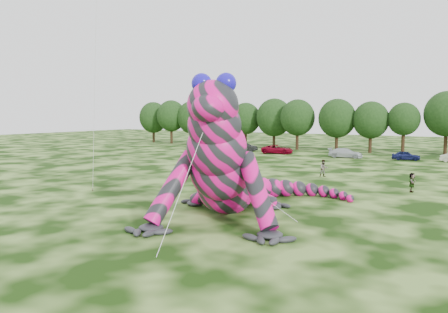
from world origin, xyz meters
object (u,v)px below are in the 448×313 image
at_px(car_2, 278,149).
at_px(tree_3, 216,123).
at_px(inflatable_gecko, 229,146).
at_px(tree_4, 246,125).
at_px(tree_6, 297,125).
at_px(spectator_0, 255,164).
at_px(tree_8, 371,127).
at_px(spectator_1, 324,168).
at_px(car_1, 245,147).
at_px(flying_kite, 96,8).
at_px(tree_1, 171,122).
at_px(tree_7, 337,125).
at_px(tree_2, 192,122).
at_px(car_0, 215,147).
at_px(tree_0, 153,122).
at_px(spectator_5, 412,182).
at_px(tree_5, 274,123).
at_px(tree_9, 404,128).
at_px(car_3, 345,153).
at_px(car_4, 406,156).
at_px(spectator_4, 217,155).
at_px(tree_10, 446,123).

bearing_deg(car_2, tree_3, 55.67).
relative_size(inflatable_gecko, tree_4, 2.05).
relative_size(tree_4, tree_6, 0.95).
bearing_deg(spectator_0, tree_3, 46.21).
height_order(tree_8, spectator_1, tree_8).
bearing_deg(car_1, flying_kite, -172.11).
height_order(tree_1, tree_7, tree_1).
height_order(flying_kite, tree_6, flying_kite).
relative_size(tree_2, car_0, 2.33).
relative_size(tree_3, tree_8, 1.06).
height_order(tree_0, tree_4, tree_0).
height_order(tree_2, car_1, tree_2).
bearing_deg(spectator_5, spectator_1, 59.81).
distance_m(tree_6, car_1, 11.13).
bearing_deg(car_0, tree_5, -35.25).
height_order(flying_kite, tree_3, flying_kite).
relative_size(tree_8, spectator_5, 5.26).
height_order(tree_4, tree_5, tree_5).
bearing_deg(tree_9, car_3, -121.17).
relative_size(inflatable_gecko, tree_6, 1.95).
bearing_deg(flying_kite, tree_5, 100.00).
bearing_deg(tree_5, car_2, -62.99).
xyz_separation_m(tree_4, tree_7, (19.56, -1.91, 0.21)).
relative_size(tree_4, car_2, 1.67).
distance_m(tree_0, tree_2, 11.55).
bearing_deg(car_4, tree_9, -0.33).
xyz_separation_m(tree_4, tree_8, (25.42, -1.73, -0.06)).
height_order(car_1, car_3, car_3).
bearing_deg(spectator_5, car_0, 51.20).
distance_m(car_0, car_4, 32.92).
bearing_deg(spectator_4, car_0, 55.45).
bearing_deg(car_0, car_2, -94.33).
distance_m(tree_3, car_4, 40.09).
xyz_separation_m(tree_10, car_3, (-12.99, -12.24, -4.50)).
distance_m(tree_4, car_2, 17.24).
xyz_separation_m(tree_4, spectator_4, (8.61, -25.31, -3.74)).
height_order(car_1, spectator_0, spectator_0).
xyz_separation_m(flying_kite, car_1, (-11.15, 45.60, -14.19)).
bearing_deg(flying_kite, spectator_4, 104.24).
distance_m(inflatable_gecko, flying_kite, 15.08).
distance_m(tree_9, car_3, 13.35).
height_order(tree_4, tree_7, tree_7).
bearing_deg(tree_10, spectator_0, -117.06).
distance_m(tree_8, car_0, 27.73).
xyz_separation_m(inflatable_gecko, tree_4, (-27.15, 53.80, -0.11)).
relative_size(tree_7, car_0, 2.29).
relative_size(tree_2, car_4, 2.44).
height_order(tree_2, tree_3, tree_2).
bearing_deg(spectator_5, tree_4, 41.17).
xyz_separation_m(tree_5, car_4, (26.12, -10.98, -4.22)).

